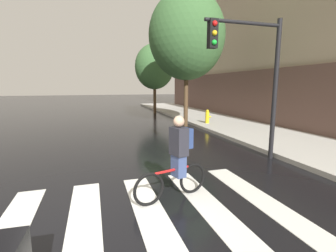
% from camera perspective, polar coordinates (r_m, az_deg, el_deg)
% --- Properties ---
extents(ground_plane, '(120.00, 120.00, 0.00)m').
position_cam_1_polar(ground_plane, '(4.52, -16.51, -21.17)').
color(ground_plane, black).
extents(crosswalk_stripes, '(6.17, 3.47, 0.01)m').
position_cam_1_polar(crosswalk_stripes, '(4.53, -11.42, -20.80)').
color(crosswalk_stripes, silver).
rests_on(crosswalk_stripes, ground).
extents(cyclist, '(1.66, 0.51, 1.69)m').
position_cam_1_polar(cyclist, '(4.91, 2.20, -7.48)').
color(cyclist, black).
rests_on(cyclist, ground).
extents(traffic_light_near, '(2.47, 0.28, 4.20)m').
position_cam_1_polar(traffic_light_near, '(7.65, 19.38, 13.33)').
color(traffic_light_near, black).
rests_on(traffic_light_near, ground).
extents(fire_hydrant, '(0.33, 0.22, 0.78)m').
position_cam_1_polar(fire_hydrant, '(14.12, 9.22, 2.22)').
color(fire_hydrant, gold).
rests_on(fire_hydrant, sidewalk).
extents(street_tree_near, '(4.09, 4.09, 7.28)m').
position_cam_1_polar(street_tree_near, '(13.94, 4.40, 20.34)').
color(street_tree_near, '#4C3823').
rests_on(street_tree_near, ground).
extents(street_tree_mid, '(3.15, 3.15, 5.60)m').
position_cam_1_polar(street_tree_mid, '(20.21, -3.19, 13.69)').
color(street_tree_mid, '#4C3823').
rests_on(street_tree_mid, ground).
extents(corner_building, '(15.82, 25.92, 15.01)m').
position_cam_1_polar(corner_building, '(23.16, 34.20, 20.80)').
color(corner_building, brown).
rests_on(corner_building, ground).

